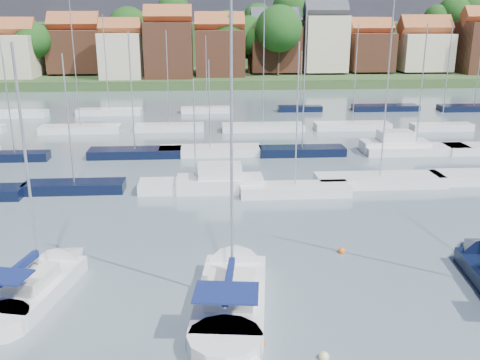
{
  "coord_description": "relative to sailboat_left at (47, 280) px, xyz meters",
  "views": [
    {
      "loc": [
        -6.44,
        -21.56,
        13.67
      ],
      "look_at": [
        -4.06,
        14.0,
        2.74
      ],
      "focal_mm": 40.0,
      "sensor_mm": 36.0,
      "label": 1
    }
  ],
  "objects": [
    {
      "name": "sailboat_left",
      "position": [
        0.0,
        0.0,
        0.0
      ],
      "size": [
        4.78,
        10.31,
        13.63
      ],
      "rotation": [
        0.0,
        0.0,
        1.35
      ],
      "color": "silver",
      "rests_on": "ground"
    },
    {
      "name": "far_shore_town",
      "position": [
        17.16,
        128.2,
        4.24
      ],
      "size": [
        212.46,
        90.0,
        22.27
      ],
      "color": "#334824",
      "rests_on": "ground"
    },
    {
      "name": "marina_field",
      "position": [
        16.84,
        30.68,
        0.07
      ],
      "size": [
        79.62,
        41.41,
        15.93
      ],
      "color": "silver",
      "rests_on": "ground"
    },
    {
      "name": "buoy_d",
      "position": [
        13.26,
        -7.2,
        -0.36
      ],
      "size": [
        0.46,
        0.46,
        0.46
      ],
      "primitive_type": "sphere",
      "color": "beige",
      "rests_on": "ground"
    },
    {
      "name": "ground",
      "position": [
        14.93,
        35.54,
        -0.36
      ],
      "size": [
        260.0,
        260.0,
        0.0
      ],
      "primitive_type": "plane",
      "color": "#475961",
      "rests_on": "ground"
    },
    {
      "name": "sailboat_centre",
      "position": [
        9.84,
        -1.0,
        -0.01
      ],
      "size": [
        4.74,
        12.63,
        16.71
      ],
      "rotation": [
        0.0,
        0.0,
        1.45
      ],
      "color": "silver",
      "rests_on": "ground"
    },
    {
      "name": "buoy_c",
      "position": [
        10.71,
        -6.08,
        -0.36
      ],
      "size": [
        0.45,
        0.45,
        0.45
      ],
      "primitive_type": "sphere",
      "color": "#D85914",
      "rests_on": "ground"
    },
    {
      "name": "buoy_e",
      "position": [
        16.6,
        3.07,
        -0.36
      ],
      "size": [
        0.45,
        0.45,
        0.45
      ],
      "primitive_type": "sphere",
      "color": "#D85914",
      "rests_on": "ground"
    }
  ]
}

